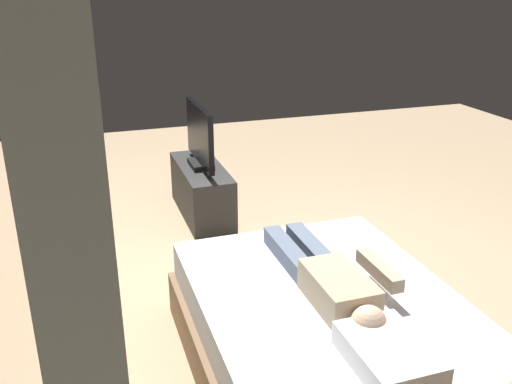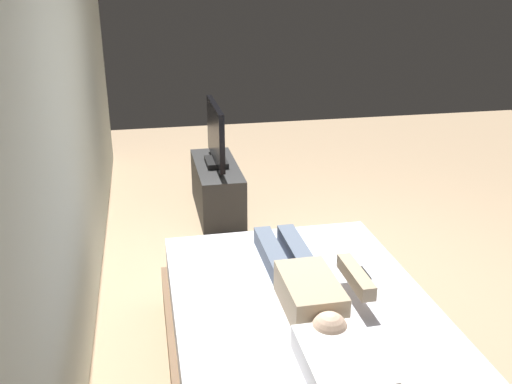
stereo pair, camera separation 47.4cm
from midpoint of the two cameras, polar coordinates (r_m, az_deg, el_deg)
name	(u,v)px [view 1 (the left image)]	position (r m, az deg, el deg)	size (l,w,h in m)	color
ground_plane	(331,281)	(4.38, 4.52, -9.17)	(10.00, 10.00, 0.00)	tan
back_wall	(68,108)	(3.95, -21.93, 7.87)	(6.40, 0.10, 2.80)	silver
bed	(325,336)	(3.33, 2.94, -14.61)	(1.91, 1.49, 0.54)	brown
pillow	(388,354)	(2.67, 8.24, -16.25)	(0.48, 0.34, 0.12)	white
person	(331,279)	(3.17, 3.34, -8.97)	(1.26, 0.46, 0.18)	tan
remote	(379,267)	(3.47, 8.66, -7.65)	(0.15, 0.04, 0.02)	black
tv_stand	(202,191)	(5.47, -8.02, 0.08)	(1.10, 0.40, 0.50)	#2D2D2D
tv	(200,138)	(5.30, -8.32, 5.47)	(0.88, 0.20, 0.59)	black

